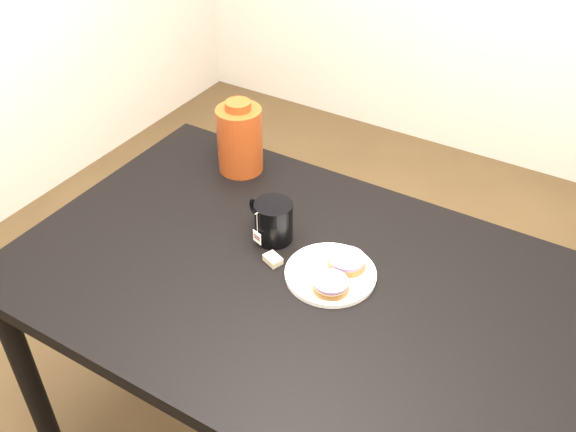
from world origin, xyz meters
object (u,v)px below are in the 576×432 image
Objects in this scene: bagel_back at (347,262)px; bagel_front at (331,285)px; teabag_pouch at (273,259)px; mug at (273,221)px; table at (297,300)px; bagel_package at (240,139)px; plate at (331,273)px.

bagel_back is 0.98× the size of bagel_front.
teabag_pouch is (-0.17, -0.07, -0.02)m from bagel_back.
bagel_front is at bearing -7.24° from mug.
bagel_package reaches higher than table.
mug reaches higher than table.
table is at bearing 174.77° from bagel_front.
bagel_back is 0.54m from bagel_package.
bagel_back reaches higher than teabag_pouch.
mug reaches higher than bagel_front.
bagel_front is at bearing -34.42° from bagel_package.
mug is (-0.22, 0.01, 0.03)m from bagel_back.
table is at bearing -18.88° from mug.
bagel_package is (-0.48, 0.24, 0.08)m from bagel_back.
teabag_pouch is (-0.08, 0.01, 0.09)m from table.
mug is at bearing 177.31° from bagel_back.
mug reaches higher than bagel_back.
bagel_package is (-0.45, 0.28, 0.10)m from plate.
plate is 1.43× the size of mug.
bagel_front is 2.37× the size of teabag_pouch.
mug is at bearing 121.85° from teabag_pouch.
bagel_back is 0.47× the size of bagel_package.
teabag_pouch reaches higher than table.
bagel_back reaches higher than plate.
table is 13.36× the size of bagel_back.
bagel_front reaches higher than table.
bagel_package is at bearing 155.87° from mug.
teabag_pouch reaches higher than plate.
plate is 0.05m from bagel_back.
plate is 2.08× the size of bagel_front.
bagel_front is at bearing -87.11° from bagel_back.
bagel_back is 2.33× the size of teabag_pouch.
table is 13.11× the size of bagel_front.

